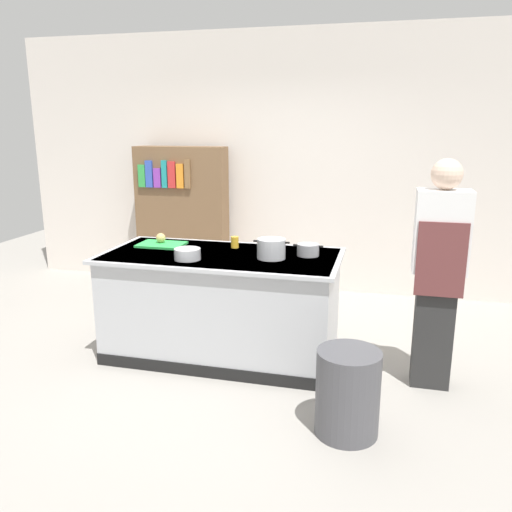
% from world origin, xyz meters
% --- Properties ---
extents(ground_plane, '(10.00, 10.00, 0.00)m').
position_xyz_m(ground_plane, '(0.00, 0.00, 0.00)').
color(ground_plane, '#9E9991').
extents(back_wall, '(6.40, 0.12, 3.00)m').
position_xyz_m(back_wall, '(0.00, 2.10, 1.50)').
color(back_wall, silver).
rests_on(back_wall, ground_plane).
extents(counter_island, '(1.98, 0.98, 0.90)m').
position_xyz_m(counter_island, '(0.00, -0.00, 0.47)').
color(counter_island, '#B7BABF').
rests_on(counter_island, ground_plane).
extents(cutting_board, '(0.40, 0.28, 0.02)m').
position_xyz_m(cutting_board, '(-0.61, 0.17, 0.91)').
color(cutting_board, green).
rests_on(cutting_board, counter_island).
extents(onion, '(0.09, 0.09, 0.09)m').
position_xyz_m(onion, '(-0.63, 0.20, 0.96)').
color(onion, tan).
rests_on(onion, cutting_board).
extents(stock_pot, '(0.29, 0.23, 0.16)m').
position_xyz_m(stock_pot, '(0.44, -0.03, 0.98)').
color(stock_pot, '#B7BABF').
rests_on(stock_pot, counter_island).
extents(sauce_pan, '(0.25, 0.18, 0.10)m').
position_xyz_m(sauce_pan, '(0.71, 0.13, 0.95)').
color(sauce_pan, '#99999E').
rests_on(sauce_pan, counter_island).
extents(mixing_bowl, '(0.21, 0.21, 0.09)m').
position_xyz_m(mixing_bowl, '(-0.21, -0.23, 0.94)').
color(mixing_bowl, '#B7BABF').
rests_on(mixing_bowl, counter_island).
extents(juice_cup, '(0.07, 0.07, 0.10)m').
position_xyz_m(juice_cup, '(0.05, 0.25, 0.95)').
color(juice_cup, yellow).
rests_on(juice_cup, counter_island).
extents(trash_bin, '(0.41, 0.41, 0.57)m').
position_xyz_m(trash_bin, '(1.14, -0.94, 0.28)').
color(trash_bin, '#4C4C51').
rests_on(trash_bin, ground_plane).
extents(person_chef, '(0.38, 0.25, 1.72)m').
position_xyz_m(person_chef, '(1.71, -0.12, 0.91)').
color(person_chef, '#2B2B2B').
rests_on(person_chef, ground_plane).
extents(bookshelf, '(1.10, 0.31, 1.70)m').
position_xyz_m(bookshelf, '(-1.07, 1.80, 0.85)').
color(bookshelf, brown).
rests_on(bookshelf, ground_plane).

